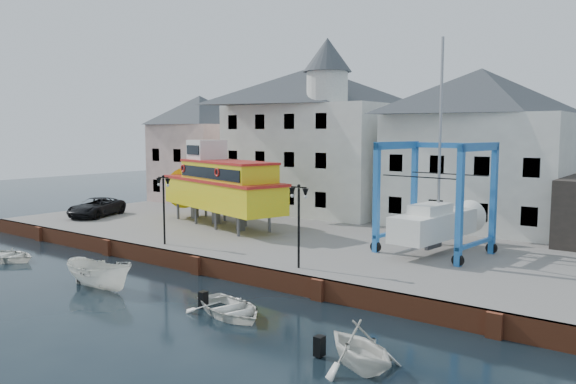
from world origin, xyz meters
The scene contains 15 objects.
ground centered at (0.00, 0.00, 0.00)m, with size 140.00×140.00×0.00m, color black.
hardstanding centered at (0.00, 11.00, 0.50)m, with size 44.00×22.00×1.00m, color slate.
quay_wall centered at (0.00, 0.10, 0.50)m, with size 44.00×0.47×1.00m.
building_pink centered at (-18.00, 18.00, 6.15)m, with size 8.00×7.00×10.30m.
building_white_main centered at (-4.87, 18.39, 7.34)m, with size 14.00×8.30×14.00m.
building_white_right centered at (9.00, 19.00, 6.60)m, with size 12.00×8.00×11.20m.
lamp_post_left centered at (-4.00, 1.20, 4.17)m, with size 1.12×0.32×4.20m.
lamp_post_right centered at (6.00, 1.20, 4.17)m, with size 1.12×0.32×4.20m.
tour_boat centered at (-6.73, 8.50, 3.91)m, with size 14.54×7.38×6.17m.
travel_lift centered at (10.09, 9.28, 3.00)m, with size 6.00×8.07×11.94m.
van centered at (-17.17, 5.49, 1.75)m, with size 2.48×5.38×1.49m, color black.
motorboat_a centered at (-1.76, -4.91, 0.00)m, with size 1.62×4.32×1.67m, color white.
motorboat_b centered at (6.18, -4.04, 0.00)m, with size 2.89×4.05×0.84m, color white.
motorboat_c centered at (13.30, -5.51, 0.00)m, with size 2.79×3.23×1.70m, color white.
motorboat_d centered at (-11.67, -4.62, 0.00)m, with size 2.88×4.03×0.83m, color white.
Camera 1 is at (22.01, -21.12, 7.73)m, focal length 35.00 mm.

